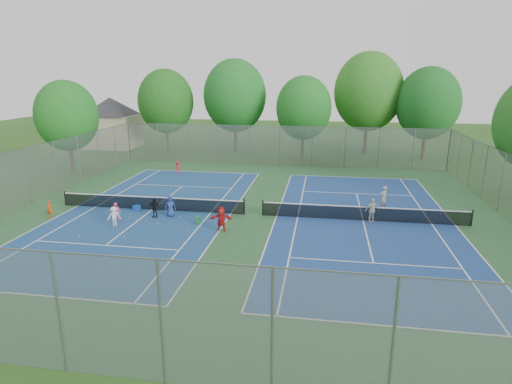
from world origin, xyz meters
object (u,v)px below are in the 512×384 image
(net_left, at_px, (152,204))
(ball_hopper, at_px, (198,220))
(ball_crate, at_px, (137,208))
(net_right, at_px, (364,214))
(instructor, at_px, (383,198))

(net_left, bearing_deg, ball_hopper, -29.16)
(net_left, relative_size, ball_crate, 32.52)
(net_left, xyz_separation_m, ball_crate, (-1.00, -0.24, -0.29))
(net_right, bearing_deg, ball_crate, -179.09)
(instructor, bearing_deg, ball_hopper, -15.88)
(net_right, bearing_deg, net_left, 180.00)
(net_left, xyz_separation_m, net_right, (14.00, 0.00, 0.00))
(net_right, height_order, instructor, instructor)
(ball_hopper, bearing_deg, net_right, 12.25)
(net_right, height_order, ball_crate, net_right)
(net_left, distance_m, net_right, 14.00)
(net_right, distance_m, ball_hopper, 10.32)
(ball_crate, relative_size, ball_hopper, 0.83)
(ball_crate, bearing_deg, instructor, 9.04)
(ball_crate, bearing_deg, ball_hopper, -21.63)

